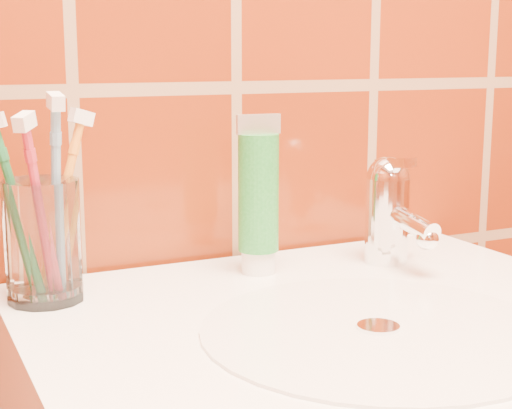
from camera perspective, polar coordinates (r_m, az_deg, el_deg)
glass_tumbler at (r=0.76m, az=-15.20°, el=-2.58°), size 0.08×0.08×0.12m
toothpaste_tube at (r=0.82m, az=0.18°, el=0.34°), size 0.05×0.04×0.17m
faucet at (r=0.87m, az=9.70°, el=-0.16°), size 0.05×0.11×0.12m
toothbrush_0 at (r=0.73m, az=-14.34°, el=0.22°), size 0.03×0.09×0.21m
toothbrush_1 at (r=0.74m, az=-16.85°, el=-0.50°), size 0.09×0.08×0.19m
toothbrush_2 at (r=0.77m, az=-13.96°, el=0.01°), size 0.11×0.09×0.19m
toothbrush_3 at (r=0.73m, az=-15.39°, el=-0.57°), size 0.10×0.10×0.19m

